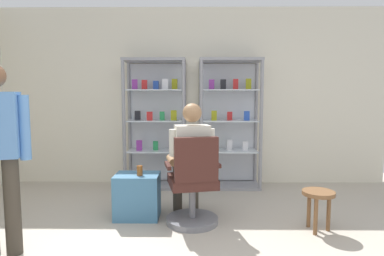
# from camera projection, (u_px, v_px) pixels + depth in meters

# --- Properties ---
(back_wall) EXTENTS (6.00, 0.10, 2.70)m
(back_wall) POSITION_uv_depth(u_px,v_px,m) (193.00, 97.00, 5.01)
(back_wall) COLOR silver
(back_wall) RESTS_ON ground
(display_cabinet_left) EXTENTS (0.90, 0.45, 1.90)m
(display_cabinet_left) POSITION_uv_depth(u_px,v_px,m) (156.00, 122.00, 4.82)
(display_cabinet_left) COLOR gray
(display_cabinet_left) RESTS_ON ground
(display_cabinet_right) EXTENTS (0.90, 0.45, 1.90)m
(display_cabinet_right) POSITION_uv_depth(u_px,v_px,m) (229.00, 123.00, 4.81)
(display_cabinet_right) COLOR gray
(display_cabinet_right) RESTS_ON ground
(office_chair) EXTENTS (0.61, 0.57, 0.96)m
(office_chair) POSITION_uv_depth(u_px,v_px,m) (193.00, 189.00, 3.38)
(office_chair) COLOR slate
(office_chair) RESTS_ON ground
(seated_shopkeeper) EXTENTS (0.54, 0.61, 1.29)m
(seated_shopkeeper) POSITION_uv_depth(u_px,v_px,m) (190.00, 156.00, 3.50)
(seated_shopkeeper) COLOR #3F382D
(seated_shopkeeper) RESTS_ON ground
(storage_crate) EXTENTS (0.49, 0.37, 0.49)m
(storage_crate) POSITION_uv_depth(u_px,v_px,m) (137.00, 196.00, 3.61)
(storage_crate) COLOR teal
(storage_crate) RESTS_ON ground
(tea_glass) EXTENTS (0.06, 0.06, 0.11)m
(tea_glass) POSITION_uv_depth(u_px,v_px,m) (140.00, 171.00, 3.52)
(tea_glass) COLOR brown
(tea_glass) RESTS_ON storage_crate
(wooden_stool) EXTENTS (0.32, 0.32, 0.41)m
(wooden_stool) POSITION_uv_depth(u_px,v_px,m) (318.00, 199.00, 3.23)
(wooden_stool) COLOR brown
(wooden_stool) RESTS_ON ground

